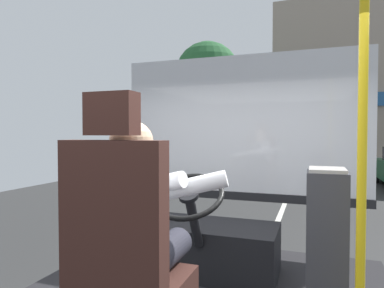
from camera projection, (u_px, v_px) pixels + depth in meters
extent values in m
cube|color=#2C2C2C|center=(287.00, 198.00, 10.27)|extent=(18.00, 44.00, 0.05)
cube|color=silver|center=(287.00, 197.00, 10.27)|extent=(0.12, 39.60, 0.00)
cube|color=#381E19|center=(113.00, 218.00, 1.43)|extent=(0.48, 0.10, 0.66)
cube|color=#381E19|center=(112.00, 114.00, 1.41)|extent=(0.22, 0.10, 0.18)
cylinder|color=#282833|center=(163.00, 254.00, 1.70)|extent=(0.16, 0.44, 0.16)
cylinder|color=#282833|center=(132.00, 250.00, 1.76)|extent=(0.16, 0.44, 0.16)
cylinder|color=silver|center=(132.00, 221.00, 1.58)|extent=(0.33, 0.33, 0.55)
cube|color=black|center=(148.00, 200.00, 1.74)|extent=(0.06, 0.01, 0.34)
sphere|color=tan|center=(131.00, 142.00, 1.57)|extent=(0.21, 0.21, 0.21)
cylinder|color=silver|center=(174.00, 190.00, 1.80)|extent=(0.59, 0.20, 0.22)
cylinder|color=silver|center=(141.00, 188.00, 1.87)|extent=(0.59, 0.20, 0.22)
cube|color=black|center=(210.00, 248.00, 2.79)|extent=(1.10, 0.56, 0.40)
cylinder|color=black|center=(194.00, 221.00, 2.41)|extent=(0.07, 0.29, 0.44)
torus|color=black|center=(189.00, 196.00, 2.30)|extent=(0.49, 0.45, 0.27)
cylinder|color=black|center=(189.00, 196.00, 2.30)|extent=(0.14, 0.13, 0.09)
cylinder|color=gold|center=(362.00, 173.00, 1.61)|extent=(0.04, 0.04, 1.93)
cube|color=#333338|center=(326.00, 249.00, 2.01)|extent=(0.23, 0.28, 0.92)
cube|color=#9E9993|center=(327.00, 170.00, 2.00)|extent=(0.20, 0.25, 0.02)
cube|color=silver|center=(240.00, 124.00, 3.45)|extent=(2.50, 0.01, 1.40)
cube|color=black|center=(239.00, 196.00, 3.47)|extent=(2.50, 0.08, 0.08)
cylinder|color=#4C3828|center=(207.00, 139.00, 13.41)|extent=(0.31, 0.31, 3.46)
sphere|color=#24592D|center=(207.00, 74.00, 13.33)|extent=(2.53, 2.53, 2.53)
cylinder|color=black|center=(376.00, 176.00, 13.23)|extent=(0.14, 0.54, 0.54)
cylinder|color=black|center=(361.00, 166.00, 17.56)|extent=(0.14, 0.51, 0.51)
cylinder|color=black|center=(368.00, 171.00, 15.24)|extent=(0.14, 0.51, 0.51)
cube|color=#474C51|center=(368.00, 155.00, 22.04)|extent=(1.73, 3.84, 0.56)
cube|color=#282D33|center=(369.00, 148.00, 21.81)|extent=(1.42, 2.11, 0.43)
cylinder|color=black|center=(379.00, 159.00, 22.89)|extent=(0.14, 0.46, 0.46)
cylinder|color=black|center=(352.00, 158.00, 23.45)|extent=(0.14, 0.46, 0.46)
cylinder|color=black|center=(357.00, 161.00, 21.21)|extent=(0.14, 0.46, 0.46)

